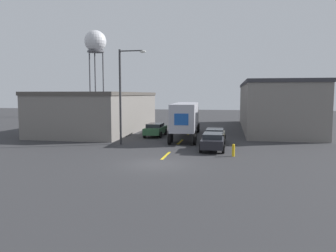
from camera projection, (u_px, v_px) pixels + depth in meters
The scene contains 11 objects.
ground_plane at pixel (157, 164), 22.13m from camera, with size 160.00×160.00×0.00m, color #333335.
road_centerline at pixel (180, 142), 32.57m from camera, with size 0.20×18.13×0.01m.
warehouse_left at pixel (100, 112), 41.98m from camera, with size 10.27×19.12×4.99m.
warehouse_right at pixel (273, 106), 44.25m from camera, with size 8.24×24.90×6.30m.
semi_truck at pixel (186, 117), 36.03m from camera, with size 3.38×13.23×3.78m.
parked_car_right_near at pixel (213, 141), 27.74m from camera, with size 2.02×4.71×1.46m.
parked_car_left_far at pixel (155, 129), 36.95m from camera, with size 2.02×4.71×1.46m.
parked_car_right_mid at pixel (215, 136), 31.20m from camera, with size 2.02×4.71×1.46m.
water_tower at pixel (95, 43), 70.20m from camera, with size 4.66×4.66×18.40m.
street_lamp at pixel (123, 90), 30.51m from camera, with size 2.59×0.32×8.85m.
fire_hydrant at pixel (233, 150), 24.92m from camera, with size 0.22×0.22×0.97m.
Camera 1 is at (4.81, -21.26, 4.71)m, focal length 35.00 mm.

